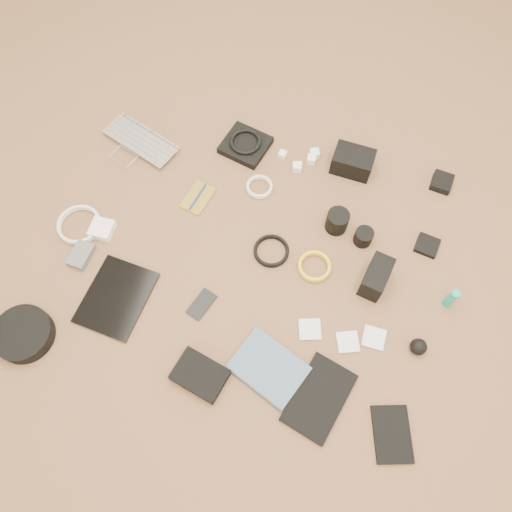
% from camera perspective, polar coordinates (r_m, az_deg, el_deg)
% --- Properties ---
extents(laptop, '(0.36, 0.31, 0.02)m').
position_cam_1_polar(laptop, '(2.02, -13.81, 11.85)').
color(laptop, silver).
rests_on(laptop, ground).
extents(headphone_pouch, '(0.20, 0.19, 0.03)m').
position_cam_1_polar(headphone_pouch, '(1.97, -1.21, 12.55)').
color(headphone_pouch, black).
rests_on(headphone_pouch, ground).
extents(headphones, '(0.16, 0.16, 0.02)m').
position_cam_1_polar(headphones, '(1.95, -1.22, 12.95)').
color(headphones, black).
rests_on(headphones, headphone_pouch).
extents(charger_a, '(0.03, 0.03, 0.03)m').
position_cam_1_polar(charger_a, '(1.94, 3.04, 11.50)').
color(charger_a, white).
rests_on(charger_a, ground).
extents(charger_b, '(0.03, 0.03, 0.03)m').
position_cam_1_polar(charger_b, '(1.94, 6.35, 10.90)').
color(charger_b, white).
rests_on(charger_b, ground).
extents(charger_c, '(0.04, 0.04, 0.03)m').
position_cam_1_polar(charger_c, '(1.95, 6.70, 11.52)').
color(charger_c, white).
rests_on(charger_c, ground).
extents(charger_d, '(0.04, 0.04, 0.03)m').
position_cam_1_polar(charger_d, '(1.91, 4.72, 10.08)').
color(charger_d, white).
rests_on(charger_d, ground).
extents(dslr_camera, '(0.16, 0.12, 0.09)m').
position_cam_1_polar(dslr_camera, '(1.92, 11.00, 10.54)').
color(dslr_camera, black).
rests_on(dslr_camera, ground).
extents(lens_pouch, '(0.08, 0.09, 0.03)m').
position_cam_1_polar(lens_pouch, '(1.99, 20.47, 7.91)').
color(lens_pouch, black).
rests_on(lens_pouch, ground).
extents(notebook_olive, '(0.11, 0.15, 0.01)m').
position_cam_1_polar(notebook_olive, '(1.86, -6.66, 6.62)').
color(notebook_olive, olive).
rests_on(notebook_olive, ground).
extents(pen_blue, '(0.03, 0.12, 0.01)m').
position_cam_1_polar(pen_blue, '(1.85, -6.68, 6.73)').
color(pen_blue, '#1423A5').
rests_on(pen_blue, notebook_olive).
extents(cable_white_a, '(0.11, 0.11, 0.01)m').
position_cam_1_polar(cable_white_a, '(1.87, 0.39, 7.82)').
color(cable_white_a, white).
rests_on(cable_white_a, ground).
extents(lens_a, '(0.10, 0.10, 0.08)m').
position_cam_1_polar(lens_a, '(1.77, 9.26, 3.96)').
color(lens_a, black).
rests_on(lens_a, ground).
extents(lens_b, '(0.07, 0.07, 0.06)m').
position_cam_1_polar(lens_b, '(1.78, 12.18, 2.16)').
color(lens_b, black).
rests_on(lens_b, ground).
extents(card_reader, '(0.09, 0.09, 0.02)m').
position_cam_1_polar(card_reader, '(1.84, 18.98, 1.15)').
color(card_reader, black).
rests_on(card_reader, ground).
extents(power_brick, '(0.08, 0.08, 0.03)m').
position_cam_1_polar(power_brick, '(1.85, -17.18, 2.95)').
color(power_brick, white).
rests_on(power_brick, ground).
extents(cable_white_b, '(0.19, 0.19, 0.01)m').
position_cam_1_polar(cable_white_b, '(1.89, -19.49, 3.30)').
color(cable_white_b, white).
rests_on(cable_white_b, ground).
extents(cable_black, '(0.16, 0.16, 0.01)m').
position_cam_1_polar(cable_black, '(1.74, 1.76, 0.52)').
color(cable_black, black).
rests_on(cable_black, ground).
extents(cable_yellow, '(0.15, 0.15, 0.01)m').
position_cam_1_polar(cable_yellow, '(1.72, 6.67, -1.26)').
color(cable_yellow, yellow).
rests_on(cable_yellow, ground).
extents(flash, '(0.10, 0.14, 0.10)m').
position_cam_1_polar(flash, '(1.70, 13.56, -2.36)').
color(flash, black).
rests_on(flash, ground).
extents(lens_cleaner, '(0.04, 0.04, 0.10)m').
position_cam_1_polar(lens_cleaner, '(1.75, 21.39, -4.54)').
color(lens_cleaner, teal).
rests_on(lens_cleaner, ground).
extents(battery_charger, '(0.07, 0.10, 0.03)m').
position_cam_1_polar(battery_charger, '(1.83, -19.36, 0.09)').
color(battery_charger, '#57565B').
rests_on(battery_charger, ground).
extents(tablet, '(0.23, 0.28, 0.01)m').
position_cam_1_polar(tablet, '(1.74, -15.65, -4.58)').
color(tablet, black).
rests_on(tablet, ground).
extents(phone, '(0.09, 0.12, 0.01)m').
position_cam_1_polar(phone, '(1.68, -6.24, -5.50)').
color(phone, black).
rests_on(phone, ground).
extents(filter_case_left, '(0.09, 0.09, 0.01)m').
position_cam_1_polar(filter_case_left, '(1.65, 6.17, -8.34)').
color(filter_case_left, silver).
rests_on(filter_case_left, ground).
extents(filter_case_mid, '(0.09, 0.09, 0.01)m').
position_cam_1_polar(filter_case_mid, '(1.65, 10.44, -9.64)').
color(filter_case_mid, silver).
rests_on(filter_case_mid, ground).
extents(filter_case_right, '(0.07, 0.07, 0.01)m').
position_cam_1_polar(filter_case_right, '(1.67, 13.31, -9.09)').
color(filter_case_right, silver).
rests_on(filter_case_right, ground).
extents(air_blower, '(0.06, 0.06, 0.05)m').
position_cam_1_polar(air_blower, '(1.68, 18.07, -9.83)').
color(air_blower, black).
rests_on(air_blower, ground).
extents(headphone_case, '(0.22, 0.22, 0.05)m').
position_cam_1_polar(headphone_case, '(1.78, -25.01, -8.09)').
color(headphone_case, black).
rests_on(headphone_case, ground).
extents(drive_case, '(0.18, 0.15, 0.04)m').
position_cam_1_polar(drive_case, '(1.60, -6.40, -13.37)').
color(drive_case, black).
rests_on(drive_case, ground).
extents(paperback, '(0.27, 0.24, 0.02)m').
position_cam_1_polar(paperback, '(1.59, -0.40, -14.98)').
color(paperback, '#48607A').
rests_on(paperback, ground).
extents(notebook_black_a, '(0.21, 0.27, 0.02)m').
position_cam_1_polar(notebook_black_a, '(1.60, 7.23, -15.76)').
color(notebook_black_a, black).
rests_on(notebook_black_a, ground).
extents(notebook_black_b, '(0.15, 0.19, 0.01)m').
position_cam_1_polar(notebook_black_b, '(1.63, 15.27, -19.04)').
color(notebook_black_b, black).
rests_on(notebook_black_b, ground).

